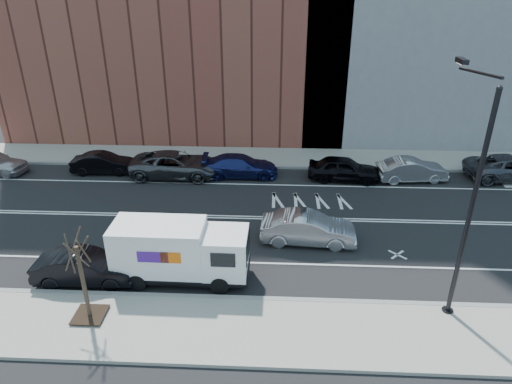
{
  "coord_description": "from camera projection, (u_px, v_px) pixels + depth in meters",
  "views": [
    {
      "loc": [
        0.12,
        -21.88,
        12.27
      ],
      "look_at": [
        -0.96,
        0.35,
        1.4
      ],
      "focal_mm": 32.0,
      "sensor_mm": 36.0,
      "label": 1
    }
  ],
  "objects": [
    {
      "name": "ground",
      "position": [
        273.0,
        218.0,
        25.03
      ],
      "size": [
        120.0,
        120.0,
        0.0
      ],
      "primitive_type": "plane",
      "color": "black",
      "rests_on": "ground"
    },
    {
      "name": "sidewalk_near",
      "position": [
        270.0,
        331.0,
        17.1
      ],
      "size": [
        44.0,
        3.6,
        0.15
      ],
      "primitive_type": "cube",
      "color": "gray",
      "rests_on": "ground"
    },
    {
      "name": "sidewalk_far",
      "position": [
        275.0,
        158.0,
        32.89
      ],
      "size": [
        44.0,
        3.6,
        0.15
      ],
      "primitive_type": "cube",
      "color": "gray",
      "rests_on": "ground"
    },
    {
      "name": "curb_near",
      "position": [
        271.0,
        300.0,
        18.71
      ],
      "size": [
        44.0,
        0.25,
        0.17
      ],
      "primitive_type": "cube",
      "color": "gray",
      "rests_on": "ground"
    },
    {
      "name": "curb_far",
      "position": [
        275.0,
        167.0,
        31.27
      ],
      "size": [
        44.0,
        0.25,
        0.17
      ],
      "primitive_type": "cube",
      "color": "gray",
      "rests_on": "ground"
    },
    {
      "name": "road_markings",
      "position": [
        273.0,
        218.0,
        25.03
      ],
      "size": [
        40.0,
        8.6,
        0.01
      ],
      "primitive_type": null,
      "color": "white",
      "rests_on": "ground"
    },
    {
      "name": "streetlight",
      "position": [
        468.0,
        193.0,
        16.29
      ],
      "size": [
        0.44,
        4.02,
        9.34
      ],
      "color": "black",
      "rests_on": "ground"
    },
    {
      "name": "street_tree",
      "position": [
        85.0,
        289.0,
        17.16
      ],
      "size": [
        1.2,
        1.2,
        3.75
      ],
      "color": "black",
      "rests_on": "ground"
    },
    {
      "name": "fedex_van",
      "position": [
        179.0,
        251.0,
        19.56
      ],
      "size": [
        5.9,
        2.15,
        2.68
      ],
      "rotation": [
        0.0,
        0.0,
        -0.01
      ],
      "color": "black",
      "rests_on": "ground"
    },
    {
      "name": "far_parked_b",
      "position": [
        103.0,
        163.0,
        30.35
      ],
      "size": [
        4.21,
        1.66,
        1.36
      ],
      "primitive_type": "imported",
      "rotation": [
        0.0,
        0.0,
        1.63
      ],
      "color": "black",
      "rests_on": "ground"
    },
    {
      "name": "far_parked_c",
      "position": [
        175.0,
        165.0,
        29.77
      ],
      "size": [
        5.83,
        2.69,
        1.62
      ],
      "primitive_type": "imported",
      "rotation": [
        0.0,
        0.0,
        1.57
      ],
      "color": "#45464B",
      "rests_on": "ground"
    },
    {
      "name": "far_parked_d",
      "position": [
        240.0,
        166.0,
        29.86
      ],
      "size": [
        4.98,
        2.17,
        1.43
      ],
      "primitive_type": "imported",
      "rotation": [
        0.0,
        0.0,
        1.61
      ],
      "color": "navy",
      "rests_on": "ground"
    },
    {
      "name": "far_parked_e",
      "position": [
        344.0,
        169.0,
        29.27
      ],
      "size": [
        4.69,
        2.24,
        1.55
      ],
      "primitive_type": "imported",
      "rotation": [
        0.0,
        0.0,
        1.48
      ],
      "color": "black",
      "rests_on": "ground"
    },
    {
      "name": "far_parked_f",
      "position": [
        412.0,
        170.0,
        29.21
      ],
      "size": [
        4.59,
        2.07,
        1.46
      ],
      "primitive_type": "imported",
      "rotation": [
        0.0,
        0.0,
        1.69
      ],
      "color": "#9C9CA0",
      "rests_on": "ground"
    },
    {
      "name": "far_parked_g",
      "position": [
        510.0,
        168.0,
        29.44
      ],
      "size": [
        5.74,
        2.99,
        1.54
      ],
      "primitive_type": "imported",
      "rotation": [
        0.0,
        0.0,
        1.65
      ],
      "color": "#46474D",
      "rests_on": "ground"
    },
    {
      "name": "driving_sedan",
      "position": [
        308.0,
        229.0,
        22.51
      ],
      "size": [
        4.76,
        1.91,
        1.54
      ],
      "primitive_type": "imported",
      "rotation": [
        0.0,
        0.0,
        1.51
      ],
      "color": "#ACADB1",
      "rests_on": "ground"
    },
    {
      "name": "near_parked_rear_a",
      "position": [
        86.0,
        268.0,
        19.64
      ],
      "size": [
        4.42,
        1.65,
        1.44
      ],
      "primitive_type": "imported",
      "rotation": [
        0.0,
        0.0,
        1.6
      ],
      "color": "black",
      "rests_on": "ground"
    }
  ]
}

